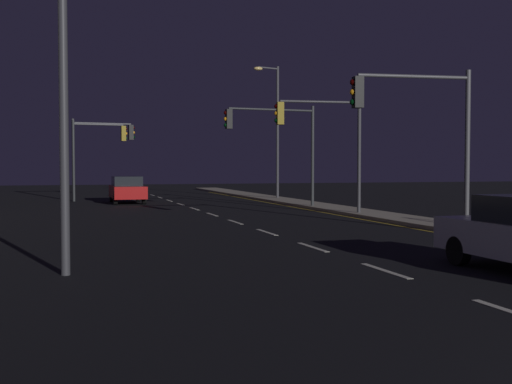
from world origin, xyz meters
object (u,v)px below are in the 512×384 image
object	(u,v)px
traffic_light_far_right	(416,116)
street_lamp_far_end	(274,121)
street_lamp_mid_block	(50,57)
traffic_light_overhead_east	(322,131)
traffic_light_near_right	(274,134)
traffic_light_far_center	(98,145)
traffic_light_mid_left	(101,143)
car_oncoming	(127,189)

from	to	relation	value
traffic_light_far_right	street_lamp_far_end	world-z (taller)	street_lamp_far_end
street_lamp_far_end	street_lamp_mid_block	distance (m)	28.51
traffic_light_overhead_east	street_lamp_mid_block	world-z (taller)	street_lamp_mid_block
traffic_light_near_right	street_lamp_mid_block	bearing A→B (deg)	-121.14
traffic_light_far_center	traffic_light_mid_left	bearing A→B (deg)	59.90
traffic_light_far_right	traffic_light_overhead_east	world-z (taller)	traffic_light_far_right
traffic_light_near_right	traffic_light_mid_left	bearing A→B (deg)	125.98
traffic_light_far_center	street_lamp_far_end	world-z (taller)	street_lamp_far_end
traffic_light_near_right	street_lamp_mid_block	distance (m)	19.99
car_oncoming	traffic_light_near_right	size ratio (longest dim) A/B	0.86
car_oncoming	traffic_light_overhead_east	distance (m)	14.55
traffic_light_far_center	traffic_light_near_right	distance (m)	13.14
car_oncoming	street_lamp_mid_block	size ratio (longest dim) A/B	0.61
car_oncoming	traffic_light_far_center	bearing A→B (deg)	117.79
car_oncoming	street_lamp_far_end	bearing A→B (deg)	4.08
street_lamp_mid_block	traffic_light_far_center	bearing A→B (deg)	85.24
car_oncoming	street_lamp_mid_block	bearing A→B (deg)	-98.75
traffic_light_far_right	traffic_light_mid_left	distance (m)	24.97
traffic_light_near_right	street_lamp_mid_block	world-z (taller)	street_lamp_mid_block
car_oncoming	traffic_light_overhead_east	bearing A→B (deg)	-60.06
traffic_light_mid_left	traffic_light_near_right	xyz separation A→B (m)	(7.82, -10.77, 0.19)
traffic_light_far_right	traffic_light_near_right	bearing A→B (deg)	91.67
traffic_light_mid_left	car_oncoming	bearing A→B (deg)	-68.43
traffic_light_far_center	traffic_light_mid_left	distance (m)	0.46
traffic_light_overhead_east	traffic_light_far_center	bearing A→B (deg)	119.54
traffic_light_mid_left	street_lamp_mid_block	distance (m)	28.00
traffic_light_far_right	traffic_light_near_right	world-z (taller)	traffic_light_near_right
traffic_light_overhead_east	street_lamp_far_end	bearing A→B (deg)	80.40
street_lamp_far_end	car_oncoming	bearing A→B (deg)	-175.92
traffic_light_far_center	street_lamp_mid_block	distance (m)	27.60
street_lamp_far_end	traffic_light_overhead_east	bearing A→B (deg)	-99.60
traffic_light_far_center	street_lamp_mid_block	world-z (taller)	street_lamp_mid_block
traffic_light_far_center	traffic_light_near_right	bearing A→B (deg)	-52.24
street_lamp_mid_block	traffic_light_overhead_east	bearing A→B (deg)	48.38
traffic_light_far_right	street_lamp_mid_block	world-z (taller)	street_lamp_mid_block
traffic_light_overhead_east	traffic_light_mid_left	world-z (taller)	traffic_light_overhead_east
traffic_light_near_right	street_lamp_mid_block	size ratio (longest dim) A/B	0.71
traffic_light_overhead_east	street_lamp_far_end	world-z (taller)	street_lamp_far_end
traffic_light_near_right	traffic_light_far_right	bearing A→B (deg)	-88.33
car_oncoming	street_lamp_far_end	size ratio (longest dim) A/B	0.53
traffic_light_near_right	street_lamp_far_end	xyz separation A→B (m)	(2.78, 8.20, 1.28)
traffic_light_overhead_east	traffic_light_mid_left	xyz separation A→B (m)	(-8.40, 15.60, -0.10)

